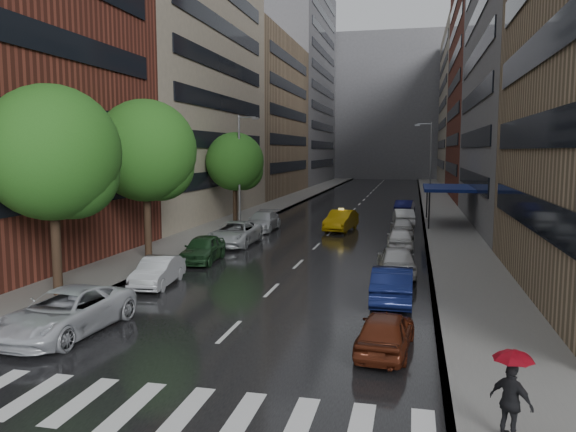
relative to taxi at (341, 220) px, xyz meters
The scene contains 18 objects.
ground 29.70m from the taxi, 91.25° to the right, with size 220.00×220.00×0.00m, color gray.
road 20.34m from the taxi, 91.82° to the left, with size 14.00×140.00×0.01m, color black.
sidewalk_left 22.50m from the taxi, 115.40° to the left, with size 4.00×140.00×0.15m, color gray.
sidewalk_right 21.98m from the taxi, 67.64° to the left, with size 4.00×140.00×0.15m, color gray.
crosswalk 31.70m from the taxi, 90.81° to the right, with size 13.15×2.80×0.01m.
buildings_left 36.36m from the taxi, 118.26° to the left, with size 8.00×108.00×38.00m.
buildings_right 33.74m from the taxi, 62.02° to the left, with size 8.05×109.10×36.00m.
building_far 89.61m from the taxi, 90.42° to the left, with size 40.00×14.00×32.00m, color slate.
tree_near 25.31m from the taxi, 111.95° to the right, with size 5.66×5.66×9.02m.
tree_mid 18.06m from the taxi, 122.48° to the right, with size 5.74×5.74×9.15m.
tree_far 10.42m from the taxi, behind, with size 4.91×4.91×7.82m.
taxi is the anchor object (origin of this frame).
parked_cars_left 15.24m from the taxi, 113.37° to the right, with size 2.88×31.24×1.56m.
parked_cars_right 9.16m from the taxi, 58.74° to the right, with size 2.27×42.65×1.55m.
ped_red_umbrella 32.55m from the taxi, 76.45° to the right, with size 1.02×0.95×2.01m.
street_lamp_left 9.31m from the taxi, behind, with size 1.74×0.22×9.00m.
street_lamp_right 17.36m from the taxi, 65.20° to the left, with size 1.74×0.22×9.00m.
awning 10.16m from the taxi, 32.51° to the left, with size 4.00×8.00×3.12m.
Camera 1 is at (6.13, -14.02, 6.28)m, focal length 35.00 mm.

